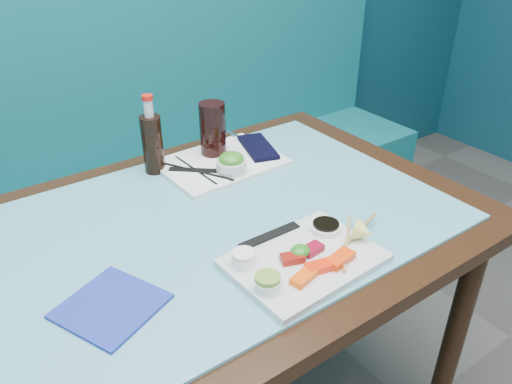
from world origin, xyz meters
TOP-DOWN VIEW (x-y plane):
  - booth_bench at (0.00, 2.29)m, footprint 3.00×0.56m
  - dining_table at (0.00, 1.45)m, footprint 1.40×0.90m
  - glass_top at (0.00, 1.45)m, footprint 1.22×0.76m
  - sashimi_plate at (0.11, 1.19)m, footprint 0.33×0.24m
  - salmon_left at (0.06, 1.14)m, footprint 0.07×0.04m
  - salmon_mid at (0.11, 1.14)m, footprint 0.07×0.04m
  - salmon_right at (0.16, 1.14)m, footprint 0.07×0.05m
  - tuna_left at (0.08, 1.20)m, footprint 0.06×0.04m
  - tuna_right at (0.14, 1.20)m, footprint 0.05×0.03m
  - seaweed_garnish at (0.11, 1.20)m, footprint 0.05×0.04m
  - ramekin_wasabi at (-0.01, 1.16)m, footprint 0.06×0.06m
  - wasabi_fill at (-0.01, 1.16)m, footprint 0.07×0.07m
  - ramekin_ginger at (-0.01, 1.25)m, footprint 0.06×0.06m
  - ginger_fill at (-0.01, 1.25)m, footprint 0.06×0.06m
  - soy_dish at (0.22, 1.24)m, footprint 0.09×0.09m
  - soy_fill at (0.22, 1.24)m, footprint 0.07×0.07m
  - lemon_wedge at (0.26, 1.16)m, footprint 0.06×0.05m
  - chopstick_sleeve at (0.10, 1.30)m, footprint 0.16×0.02m
  - wooden_chopstick_a at (0.22, 1.18)m, footprint 0.16×0.15m
  - wooden_chopstick_b at (0.23, 1.18)m, footprint 0.25×0.09m
  - serving_tray at (0.21, 1.69)m, footprint 0.35×0.27m
  - paper_placemat at (0.21, 1.69)m, footprint 0.33×0.24m
  - seaweed_bowl at (0.20, 1.62)m, footprint 0.11×0.11m
  - seaweed_salad at (0.20, 1.62)m, footprint 0.09×0.09m
  - cola_glass at (0.22, 1.75)m, footprint 0.09×0.09m
  - navy_pouch at (0.35, 1.69)m, footprint 0.13×0.20m
  - fork at (0.34, 1.80)m, footprint 0.02×0.10m
  - black_chopstick_a at (0.11, 1.68)m, footprint 0.13×0.23m
  - black_chopstick_b at (0.12, 1.68)m, footprint 0.02×0.21m
  - tray_sleeve at (0.12, 1.68)m, footprint 0.12×0.11m
  - cola_bottle_body at (0.04, 1.77)m, footprint 0.07×0.07m
  - cola_bottle_neck at (0.04, 1.77)m, footprint 0.03×0.03m
  - cola_bottle_cap at (0.04, 1.77)m, footprint 0.03×0.03m
  - blue_napkin at (-0.28, 1.30)m, footprint 0.23×0.23m

SIDE VIEW (x-z plane):
  - booth_bench at x=0.00m, z-range -0.21..0.96m
  - dining_table at x=0.00m, z-range 0.29..1.04m
  - glass_top at x=0.00m, z-range 0.75..0.76m
  - blue_napkin at x=-0.28m, z-range 0.76..0.76m
  - serving_tray at x=0.21m, z-range 0.76..0.77m
  - sashimi_plate at x=0.11m, z-range 0.76..0.77m
  - paper_placemat at x=0.21m, z-range 0.77..0.77m
  - tray_sleeve at x=0.12m, z-range 0.77..0.77m
  - black_chopstick_b at x=0.12m, z-range 0.77..0.78m
  - black_chopstick_a at x=0.11m, z-range 0.77..0.78m
  - chopstick_sleeve at x=0.10m, z-range 0.77..0.78m
  - fork at x=0.34m, z-range 0.77..0.78m
  - navy_pouch at x=0.35m, z-range 0.77..0.78m
  - wooden_chopstick_a at x=0.22m, z-range 0.77..0.78m
  - wooden_chopstick_b at x=0.23m, z-range 0.77..0.78m
  - soy_dish at x=0.22m, z-range 0.77..0.79m
  - salmon_left at x=0.06m, z-range 0.77..0.79m
  - salmon_mid at x=0.11m, z-range 0.77..0.79m
  - tuna_right at x=0.14m, z-range 0.77..0.79m
  - tuna_left at x=0.08m, z-range 0.77..0.79m
  - salmon_right at x=0.16m, z-range 0.77..0.79m
  - ramekin_ginger at x=-0.01m, z-range 0.77..0.80m
  - ramekin_wasabi at x=-0.01m, z-range 0.77..0.80m
  - seaweed_garnish at x=0.11m, z-range 0.77..0.80m
  - seaweed_bowl at x=0.20m, z-range 0.77..0.81m
  - soy_fill at x=0.22m, z-range 0.79..0.79m
  - lemon_wedge at x=0.26m, z-range 0.77..0.82m
  - ginger_fill at x=-0.01m, z-range 0.80..0.81m
  - wasabi_fill at x=-0.01m, z-range 0.80..0.81m
  - seaweed_salad at x=0.20m, z-range 0.79..0.83m
  - cola_bottle_body at x=0.04m, z-range 0.76..0.92m
  - cola_glass at x=0.22m, z-range 0.77..0.93m
  - cola_bottle_neck at x=0.04m, z-range 0.92..0.97m
  - cola_bottle_cap at x=0.04m, z-range 0.97..0.99m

